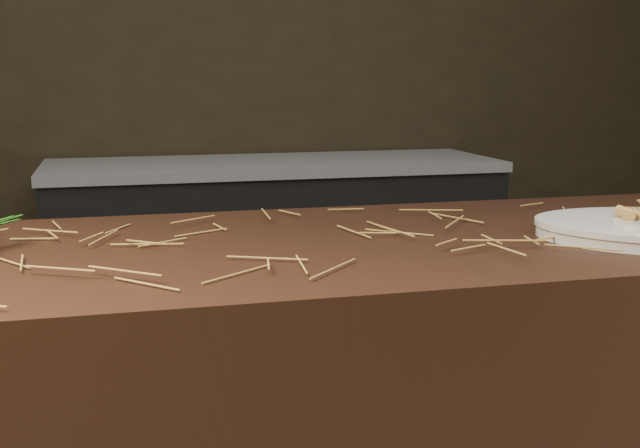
{
  "coord_description": "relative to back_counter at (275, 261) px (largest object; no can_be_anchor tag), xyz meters",
  "views": [
    {
      "loc": [
        -0.34,
        -1.02,
        1.19
      ],
      "look_at": [
        -0.04,
        0.15,
        0.96
      ],
      "focal_mm": 45.0,
      "sensor_mm": 36.0,
      "label": 1
    }
  ],
  "objects": [
    {
      "name": "back_counter",
      "position": [
        0.0,
        0.0,
        0.0
      ],
      "size": [
        1.82,
        0.62,
        0.84
      ],
      "color": "black",
      "rests_on": "ground"
    },
    {
      "name": "straw_bedding",
      "position": [
        -0.3,
        -1.88,
        0.49
      ],
      "size": [
        1.4,
        0.6,
        0.02
      ],
      "primitive_type": null,
      "color": "#A37332",
      "rests_on": "main_counter"
    }
  ]
}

